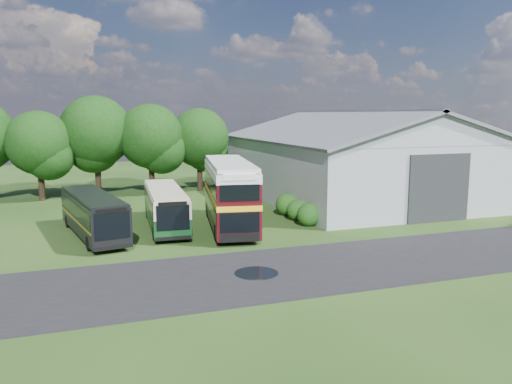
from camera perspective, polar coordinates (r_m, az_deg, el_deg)
name	(u,v)px	position (r m, az deg, el deg)	size (l,w,h in m)	color
ground	(264,255)	(28.24, 0.90, -7.19)	(120.00, 120.00, 0.00)	black
asphalt_road	(337,265)	(26.81, 9.25, -8.19)	(60.00, 8.00, 0.02)	black
puddle	(256,273)	(25.05, 0.04, -9.30)	(2.20, 2.20, 0.01)	black
storage_shed	(354,153)	(48.22, 11.18, 4.37)	(18.80, 24.80, 8.15)	gray
tree_left_b	(39,143)	(49.17, -23.58, 5.15)	(5.78, 5.78, 8.16)	black
tree_mid	(96,132)	(50.31, -17.82, 6.60)	(6.80, 6.80, 9.60)	black
tree_right_a	(151,136)	(49.72, -11.96, 6.23)	(6.26, 6.26, 8.83)	black
tree_right_b	(199,138)	(51.39, -6.51, 6.17)	(5.98, 5.98, 8.45)	black
shrub_front	(309,225)	(35.71, 6.04, -3.81)	(1.70, 1.70, 1.70)	#194714
shrub_mid	(297,220)	(37.48, 4.73, -3.19)	(1.60, 1.60, 1.60)	#194714
shrub_back	(287,215)	(39.28, 3.55, -2.62)	(1.80, 1.80, 1.80)	#194714
bus_green_single	(165,206)	(35.25, -10.33, -1.64)	(2.95, 10.13, 2.76)	black
bus_maroon_double	(230,195)	(34.53, -3.04, -0.29)	(4.57, 11.12, 4.65)	black
bus_dark_single	(93,214)	(33.79, -18.13, -2.40)	(4.11, 10.22, 2.75)	black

